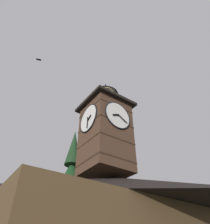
# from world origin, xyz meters

# --- Properties ---
(clock_tower) EXTENTS (3.88, 3.88, 8.77)m
(clock_tower) POSITION_xyz_m (-0.08, -2.50, 10.80)
(clock_tower) COLOR #4C3323
(clock_tower) RESTS_ON building_main
(pine_tree_behind) EXTENTS (4.97, 4.97, 13.96)m
(pine_tree_behind) POSITION_xyz_m (-0.61, -8.94, 5.93)
(pine_tree_behind) COLOR #473323
(pine_tree_behind) RESTS_ON ground_plane
(moon) EXTENTS (2.36, 2.36, 2.36)m
(moon) POSITION_xyz_m (-17.67, -34.68, 10.00)
(moon) COLOR silver
(flying_bird_high) EXTENTS (0.53, 0.31, 0.13)m
(flying_bird_high) POSITION_xyz_m (5.68, -5.94, 18.66)
(flying_bird_high) COLOR black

